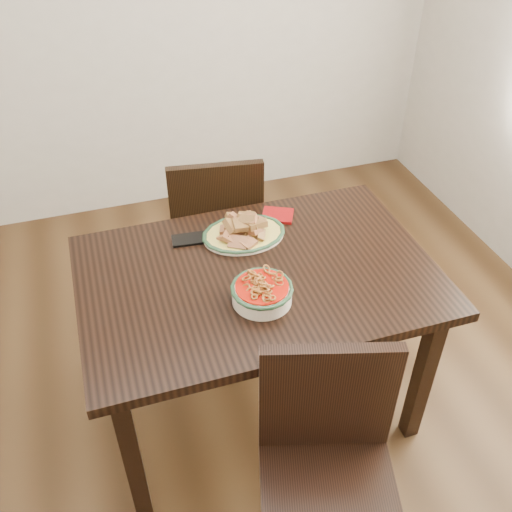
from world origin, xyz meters
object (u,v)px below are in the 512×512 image
object	(u,v)px
chair_far	(216,225)
chair_near	(328,460)
dining_table	(258,290)
smartphone	(190,239)
noodle_bowl	(262,291)
fish_plate	(244,227)

from	to	relation	value
chair_far	chair_near	distance (m)	1.32
dining_table	smartphone	distance (m)	0.34
dining_table	noodle_bowl	size ratio (longest dim) A/B	5.98
fish_plate	smartphone	xyz separation A→B (m)	(-0.21, 0.04, -0.04)
chair_near	dining_table	bearing A→B (deg)	107.94
chair_near	noodle_bowl	distance (m)	0.58
fish_plate	smartphone	size ratio (longest dim) A/B	2.26
dining_table	fish_plate	size ratio (longest dim) A/B	4.01
dining_table	chair_far	bearing A→B (deg)	89.31
chair_far	fish_plate	world-z (taller)	chair_far
chair_near	smartphone	xyz separation A→B (m)	(-0.21, 0.91, 0.26)
dining_table	fish_plate	bearing A→B (deg)	86.17
dining_table	chair_near	bearing A→B (deg)	-88.20
fish_plate	smartphone	world-z (taller)	fish_plate
dining_table	chair_near	xyz separation A→B (m)	(0.02, -0.64, -0.16)
smartphone	chair_far	bearing A→B (deg)	69.15
chair_near	smartphone	bearing A→B (deg)	119.23
chair_far	chair_near	world-z (taller)	same
chair_far	fish_plate	size ratio (longest dim) A/B	2.75
dining_table	chair_far	size ratio (longest dim) A/B	1.46
fish_plate	chair_near	bearing A→B (deg)	-89.66
smartphone	chair_near	bearing A→B (deg)	-71.81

